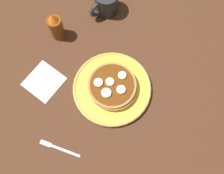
% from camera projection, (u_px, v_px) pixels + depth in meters
% --- Properties ---
extents(ground_plane, '(1.40, 1.40, 0.03)m').
position_uv_depth(ground_plane, '(112.00, 91.00, 0.83)').
color(ground_plane, '#422616').
extents(plate, '(0.25, 0.25, 0.02)m').
position_uv_depth(plate, '(112.00, 88.00, 0.81)').
color(plate, yellow).
rests_on(plate, ground_plane).
extents(pancake_stack, '(0.16, 0.16, 0.03)m').
position_uv_depth(pancake_stack, '(112.00, 87.00, 0.79)').
color(pancake_stack, gold).
rests_on(pancake_stack, plate).
extents(banana_slice_0, '(0.03, 0.03, 0.01)m').
position_uv_depth(banana_slice_0, '(110.00, 82.00, 0.78)').
color(banana_slice_0, '#F6E5B3').
rests_on(banana_slice_0, pancake_stack).
extents(banana_slice_1, '(0.03, 0.03, 0.01)m').
position_uv_depth(banana_slice_1, '(121.00, 90.00, 0.77)').
color(banana_slice_1, '#F5EDC5').
rests_on(banana_slice_1, pancake_stack).
extents(banana_slice_2, '(0.03, 0.03, 0.01)m').
position_uv_depth(banana_slice_2, '(123.00, 76.00, 0.78)').
color(banana_slice_2, '#FAE7B4').
rests_on(banana_slice_2, pancake_stack).
extents(banana_slice_3, '(0.03, 0.03, 0.01)m').
position_uv_depth(banana_slice_3, '(106.00, 93.00, 0.76)').
color(banana_slice_3, '#F2F3BE').
rests_on(banana_slice_3, pancake_stack).
extents(banana_slice_4, '(0.03, 0.03, 0.01)m').
position_uv_depth(banana_slice_4, '(98.00, 83.00, 0.77)').
color(banana_slice_4, '#F4ECC3').
rests_on(banana_slice_4, pancake_stack).
extents(coffee_mug, '(0.12, 0.08, 0.08)m').
position_uv_depth(coffee_mug, '(106.00, 2.00, 0.88)').
color(coffee_mug, '#262628').
rests_on(coffee_mug, ground_plane).
extents(napkin, '(0.13, 0.13, 0.00)m').
position_uv_depth(napkin, '(44.00, 81.00, 0.83)').
color(napkin, beige).
rests_on(napkin, ground_plane).
extents(fork, '(0.07, 0.12, 0.01)m').
position_uv_depth(fork, '(57.00, 148.00, 0.76)').
color(fork, silver).
rests_on(fork, ground_plane).
extents(syrup_bottle, '(0.05, 0.05, 0.12)m').
position_uv_depth(syrup_bottle, '(57.00, 26.00, 0.84)').
color(syrup_bottle, brown).
rests_on(syrup_bottle, ground_plane).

